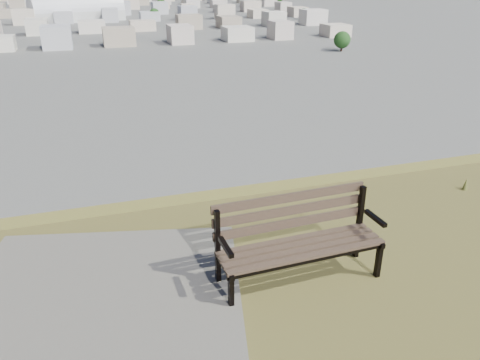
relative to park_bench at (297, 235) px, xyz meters
name	(u,v)px	position (x,y,z in m)	size (l,w,h in m)	color
park_bench	(297,235)	(0.00, 0.00, 0.00)	(1.71, 0.60, 0.88)	#413025
gravel_patch	(86,352)	(-2.12, -0.48, -0.47)	(2.69, 3.84, 0.08)	#615E54
arena	(77,12)	(-3.85, 312.18, -20.24)	(56.75, 35.14, 22.29)	#B6B7B3
city_blocks	(83,6)	(0.85, 392.44, -22.00)	(395.00, 361.00, 7.00)	beige
city_trees	(39,13)	(-25.54, 317.00, -20.66)	(406.52, 387.20, 9.98)	black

